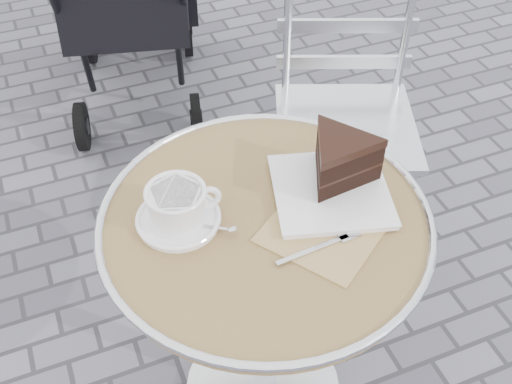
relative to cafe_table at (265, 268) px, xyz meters
name	(u,v)px	position (x,y,z in m)	size (l,w,h in m)	color
cafe_table	(265,268)	(0.00, 0.00, 0.00)	(0.72, 0.72, 0.74)	silver
cappuccino_set	(178,208)	(-0.17, 0.06, 0.20)	(0.19, 0.17, 0.09)	white
cake_plate_set	(338,167)	(0.18, 0.03, 0.23)	(0.37, 0.39, 0.13)	tan
bistro_chair	(346,82)	(0.51, 0.57, 0.02)	(0.55, 0.55, 0.94)	silver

